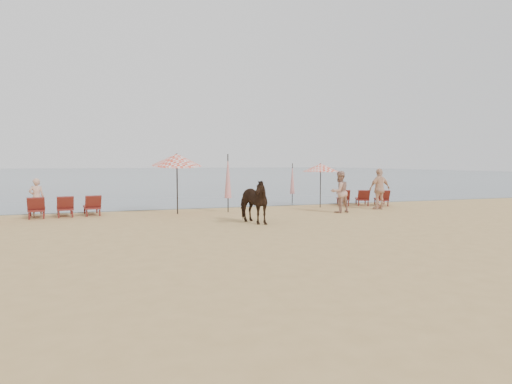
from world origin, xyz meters
TOP-DOWN VIEW (x-y plane):
  - ground at (0.00, 0.00)m, footprint 120.00×120.00m
  - sea at (0.00, 80.00)m, footprint 160.00×140.00m
  - lounger_cluster_left at (-6.87, 8.73)m, footprint 2.84×1.90m
  - lounger_cluster_right at (6.99, 8.89)m, footprint 2.89×2.39m
  - umbrella_open_left_b at (-2.44, 8.22)m, footprint 2.09×2.13m
  - umbrella_open_right at (4.51, 8.69)m, footprint 1.76×1.76m
  - umbrella_closed_left at (-0.22, 8.24)m, footprint 0.31×0.31m
  - umbrella_closed_right at (4.00, 10.96)m, footprint 0.26×0.26m
  - cow at (-0.29, 4.66)m, footprint 1.36×2.05m
  - beachgoer_left at (-7.98, 9.30)m, footprint 0.61×0.45m
  - beachgoer_right_a at (4.34, 6.53)m, footprint 0.99×0.83m
  - beachgoer_right_b at (6.75, 7.10)m, footprint 1.16×0.56m

SIDE VIEW (x-z plane):
  - ground at x=0.00m, z-range 0.00..0.00m
  - sea at x=0.00m, z-range -0.03..0.03m
  - lounger_cluster_right at x=6.99m, z-range 0.11..0.66m
  - lounger_cluster_left at x=-6.87m, z-range 0.11..0.70m
  - beachgoer_left at x=-7.98m, z-range 0.00..1.55m
  - cow at x=-0.29m, z-range 0.00..1.59m
  - beachgoer_right_a at x=4.34m, z-range 0.00..1.81m
  - beachgoer_right_b at x=6.75m, z-range 0.00..1.91m
  - umbrella_closed_right at x=4.00m, z-range 0.25..2.38m
  - umbrella_closed_left at x=-0.22m, z-range 0.29..2.85m
  - umbrella_open_right at x=4.51m, z-range 0.86..3.01m
  - umbrella_open_left_b at x=-2.44m, z-range 0.97..3.63m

